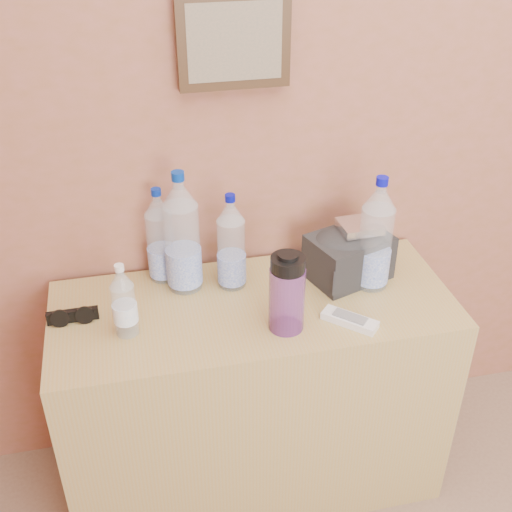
{
  "coord_description": "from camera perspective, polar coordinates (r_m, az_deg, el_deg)",
  "views": [
    {
      "loc": [
        -0.83,
        0.3,
        1.82
      ],
      "look_at": [
        -0.52,
        1.71,
        0.9
      ],
      "focal_mm": 45.0,
      "sensor_mm": 36.0,
      "label": 1
    }
  ],
  "objects": [
    {
      "name": "pet_large_a",
      "position": [
        1.84,
        -6.57,
        1.56
      ],
      "size": [
        0.1,
        0.1,
        0.37
      ],
      "rotation": [
        0.0,
        0.0,
        -0.31
      ],
      "color": "white",
      "rests_on": "dresser"
    },
    {
      "name": "dresser",
      "position": [
        2.08,
        -0.18,
        -12.26
      ],
      "size": [
        1.15,
        0.48,
        0.72
      ],
      "primitive_type": "cube",
      "color": "#A07854",
      "rests_on": "ground"
    },
    {
      "name": "pet_large_d",
      "position": [
        1.87,
        10.57,
        1.46
      ],
      "size": [
        0.1,
        0.1,
        0.35
      ],
      "rotation": [
        0.0,
        0.0,
        -0.36
      ],
      "color": "#ACC1DF",
      "rests_on": "dresser"
    },
    {
      "name": "nalgene_bottle",
      "position": [
        1.69,
        2.77,
        -3.24
      ],
      "size": [
        0.1,
        0.1,
        0.23
      ],
      "rotation": [
        0.0,
        0.0,
        0.42
      ],
      "color": "#71308D",
      "rests_on": "dresser"
    },
    {
      "name": "ac_remote",
      "position": [
        1.78,
        8.33,
        -5.67
      ],
      "size": [
        0.15,
        0.14,
        0.02
      ],
      "primitive_type": "cube",
      "rotation": [
        0.0,
        0.0,
        -0.76
      ],
      "color": "silver",
      "rests_on": "dresser"
    },
    {
      "name": "foil_packet",
      "position": [
        1.9,
        9.21,
        2.64
      ],
      "size": [
        0.12,
        0.11,
        0.02
      ],
      "primitive_type": "cube",
      "rotation": [
        0.0,
        0.0,
        0.05
      ],
      "color": "white",
      "rests_on": "toiletry_bag"
    },
    {
      "name": "pet_small",
      "position": [
        1.72,
        -11.65,
        -4.18
      ],
      "size": [
        0.06,
        0.06,
        0.22
      ],
      "rotation": [
        0.0,
        0.0,
        -0.36
      ],
      "color": "white",
      "rests_on": "dresser"
    },
    {
      "name": "toiletry_bag",
      "position": [
        1.93,
        8.25,
        0.17
      ],
      "size": [
        0.27,
        0.23,
        0.16
      ],
      "primitive_type": null,
      "rotation": [
        0.0,
        0.0,
        0.33
      ],
      "color": "black",
      "rests_on": "dresser"
    },
    {
      "name": "picture_frame",
      "position": [
        1.76,
        -1.99,
        18.57
      ],
      "size": [
        0.3,
        0.03,
        0.25
      ],
      "primitive_type": null,
      "color": "#382311",
      "rests_on": "room_shell"
    },
    {
      "name": "sunglasses",
      "position": [
        1.84,
        -15.97,
        -5.12
      ],
      "size": [
        0.14,
        0.05,
        0.04
      ],
      "primitive_type": null,
      "rotation": [
        0.0,
        0.0,
        0.01
      ],
      "color": "black",
      "rests_on": "dresser"
    },
    {
      "name": "pet_large_b",
      "position": [
        1.9,
        -8.49,
        1.45
      ],
      "size": [
        0.08,
        0.08,
        0.3
      ],
      "rotation": [
        0.0,
        0.0,
        -0.05
      ],
      "color": "white",
      "rests_on": "dresser"
    },
    {
      "name": "pet_large_c",
      "position": [
        1.85,
        -2.21,
        0.87
      ],
      "size": [
        0.08,
        0.08,
        0.3
      ],
      "rotation": [
        0.0,
        0.0,
        -0.11
      ],
      "color": "silver",
      "rests_on": "dresser"
    }
  ]
}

